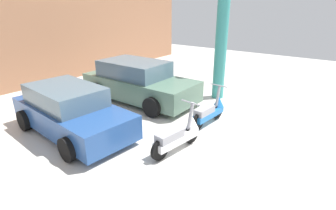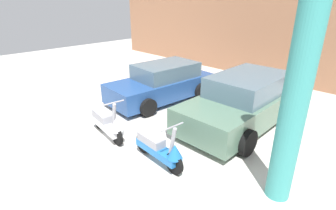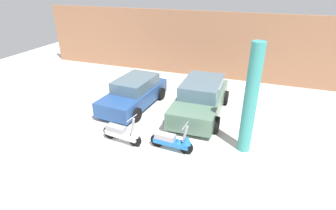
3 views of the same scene
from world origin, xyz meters
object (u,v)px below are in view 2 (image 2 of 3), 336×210
car_rear_left (162,83)px  support_column_side (295,103)px  scooter_front_right (160,148)px  scooter_front_left (108,123)px  car_rear_center (244,102)px

car_rear_left → support_column_side: 5.51m
scooter_front_right → support_column_side: bearing=25.0°
scooter_front_left → car_rear_left: bearing=116.1°
car_rear_left → scooter_front_right: bearing=50.0°
scooter_front_left → car_rear_left: size_ratio=0.41×
car_rear_left → car_rear_center: (3.00, 0.31, 0.07)m
car_rear_center → support_column_side: (2.04, -2.15, 1.17)m
scooter_front_right → car_rear_center: size_ratio=0.37×
car_rear_left → support_column_side: support_column_side is taller
scooter_front_left → car_rear_center: size_ratio=0.38×
scooter_front_right → scooter_front_left: bearing=-171.7°
car_rear_left → car_rear_center: car_rear_center is taller
scooter_front_left → support_column_side: support_column_side is taller
car_rear_center → car_rear_left: bearing=-84.8°
scooter_front_left → car_rear_left: car_rear_left is taller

